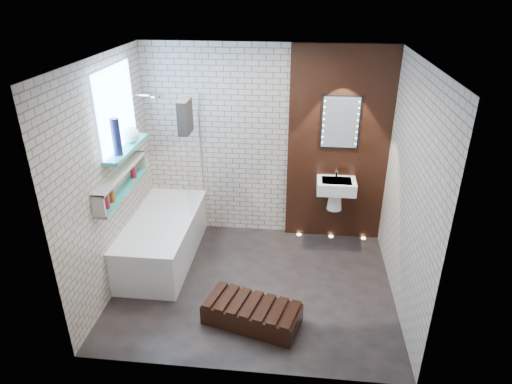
# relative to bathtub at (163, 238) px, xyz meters

# --- Properties ---
(ground) EXTENTS (3.20, 3.20, 0.00)m
(ground) POSITION_rel_bathtub_xyz_m (1.22, -0.45, -0.29)
(ground) COLOR black
(ground) RESTS_ON ground
(room_shell) EXTENTS (3.24, 3.20, 2.60)m
(room_shell) POSITION_rel_bathtub_xyz_m (1.22, -0.45, 1.01)
(room_shell) COLOR #BBA795
(room_shell) RESTS_ON ground
(walnut_panel) EXTENTS (1.30, 0.06, 2.60)m
(walnut_panel) POSITION_rel_bathtub_xyz_m (2.17, 0.82, 1.01)
(walnut_panel) COLOR black
(walnut_panel) RESTS_ON ground
(clerestory_window) EXTENTS (0.18, 1.00, 0.94)m
(clerestory_window) POSITION_rel_bathtub_xyz_m (-0.34, -0.10, 1.61)
(clerestory_window) COLOR #7FADE0
(clerestory_window) RESTS_ON room_shell
(display_niche) EXTENTS (0.14, 1.30, 0.26)m
(display_niche) POSITION_rel_bathtub_xyz_m (-0.31, -0.30, 0.91)
(display_niche) COLOR teal
(display_niche) RESTS_ON room_shell
(bathtub) EXTENTS (0.79, 1.74, 0.70)m
(bathtub) POSITION_rel_bathtub_xyz_m (0.00, 0.00, 0.00)
(bathtub) COLOR white
(bathtub) RESTS_ON ground
(bath_screen) EXTENTS (0.01, 0.78, 1.40)m
(bath_screen) POSITION_rel_bathtub_xyz_m (0.35, 0.44, 0.99)
(bath_screen) COLOR white
(bath_screen) RESTS_ON bathtub
(towel) EXTENTS (0.11, 0.30, 0.39)m
(towel) POSITION_rel_bathtub_xyz_m (0.35, 0.15, 1.56)
(towel) COLOR black
(towel) RESTS_ON bath_screen
(shower_head) EXTENTS (0.18, 0.18, 0.02)m
(shower_head) POSITION_rel_bathtub_xyz_m (-0.08, 0.50, 1.71)
(shower_head) COLOR silver
(shower_head) RESTS_ON room_shell
(washbasin) EXTENTS (0.50, 0.36, 0.58)m
(washbasin) POSITION_rel_bathtub_xyz_m (2.17, 0.62, 0.50)
(washbasin) COLOR white
(washbasin) RESTS_ON walnut_panel
(led_mirror) EXTENTS (0.50, 0.02, 0.70)m
(led_mirror) POSITION_rel_bathtub_xyz_m (2.17, 0.78, 1.36)
(led_mirror) COLOR black
(led_mirror) RESTS_ON walnut_panel
(walnut_step) EXTENTS (1.07, 0.69, 0.22)m
(walnut_step) POSITION_rel_bathtub_xyz_m (1.27, -1.09, -0.18)
(walnut_step) COLOR black
(walnut_step) RESTS_ON ground
(niche_bottles) EXTENTS (0.07, 0.87, 0.17)m
(niche_bottles) POSITION_rel_bathtub_xyz_m (-0.31, -0.36, 0.88)
(niche_bottles) COLOR maroon
(niche_bottles) RESTS_ON display_niche
(sill_vases) EXTENTS (0.19, 0.55, 0.41)m
(sill_vases) POSITION_rel_bathtub_xyz_m (-0.28, -0.09, 1.39)
(sill_vases) COLOR #121633
(sill_vases) RESTS_ON clerestory_window
(floor_uplights) EXTENTS (0.96, 0.06, 0.01)m
(floor_uplights) POSITION_rel_bathtub_xyz_m (2.17, 0.75, -0.29)
(floor_uplights) COLOR #FFD899
(floor_uplights) RESTS_ON ground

